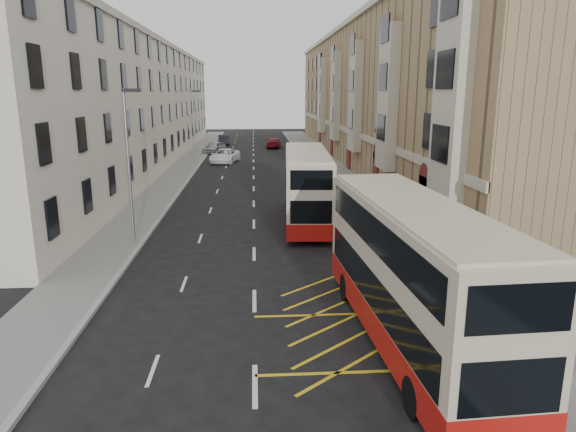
{
  "coord_description": "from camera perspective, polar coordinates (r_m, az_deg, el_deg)",
  "views": [
    {
      "loc": [
        0.07,
        -14.82,
        7.97
      ],
      "look_at": [
        1.51,
        6.78,
        2.72
      ],
      "focal_mm": 32.0,
      "sensor_mm": 36.0,
      "label": 1
    }
  ],
  "objects": [
    {
      "name": "kerb_left",
      "position": [
        45.91,
        -11.36,
        3.45
      ],
      "size": [
        0.25,
        120.0,
        0.15
      ],
      "primitive_type": "cube",
      "color": "gray",
      "rests_on": "ground"
    },
    {
      "name": "pedestrian_near",
      "position": [
        16.53,
        21.7,
        -12.34
      ],
      "size": [
        0.73,
        0.6,
        1.7
      ],
      "primitive_type": "imported",
      "rotation": [
        0.0,
        0.0,
        3.51
      ],
      "color": "black",
      "rests_on": "pavement_right"
    },
    {
      "name": "bus_shelter",
      "position": [
        17.62,
        24.66,
        -7.01
      ],
      "size": [
        1.65,
        4.25,
        2.7
      ],
      "color": "black",
      "rests_on": "pavement_right"
    },
    {
      "name": "kerb_right",
      "position": [
        45.89,
        3.69,
        3.69
      ],
      "size": [
        0.25,
        120.0,
        0.15
      ],
      "primitive_type": "cube",
      "color": "gray",
      "rests_on": "ground"
    },
    {
      "name": "white_van",
      "position": [
        60.15,
        -7.03,
        6.66
      ],
      "size": [
        3.68,
        6.03,
        1.56
      ],
      "primitive_type": "imported",
      "rotation": [
        0.0,
        0.0,
        -0.21
      ],
      "color": "white",
      "rests_on": "ground"
    },
    {
      "name": "ground",
      "position": [
        16.82,
        -3.72,
        -14.68
      ],
      "size": [
        200.0,
        200.0,
        0.0
      ],
      "primitive_type": "plane",
      "color": "black",
      "rests_on": "ground"
    },
    {
      "name": "street_lamp_far",
      "position": [
        57.27,
        -10.39,
        10.07
      ],
      "size": [
        0.93,
        0.18,
        8.0
      ],
      "color": "gray",
      "rests_on": "pavement_left"
    },
    {
      "name": "pavement_left",
      "position": [
        46.13,
        -13.21,
        3.41
      ],
      "size": [
        3.0,
        120.0,
        0.15
      ],
      "primitive_type": "cube",
      "color": "slate",
      "rests_on": "ground"
    },
    {
      "name": "street_lamp_near",
      "position": [
        27.78,
        -17.24,
        6.12
      ],
      "size": [
        0.93,
        0.18,
        8.0
      ],
      "color": "gray",
      "rests_on": "pavement_left"
    },
    {
      "name": "car_dark",
      "position": [
        80.72,
        -7.17,
        8.39
      ],
      "size": [
        2.01,
        4.66,
        1.49
      ],
      "primitive_type": "imported",
      "rotation": [
        0.0,
        0.0,
        0.1
      ],
      "color": "black",
      "rests_on": "ground"
    },
    {
      "name": "litter_bin",
      "position": [
        16.01,
        24.78,
        -15.04
      ],
      "size": [
        0.56,
        0.56,
        0.92
      ],
      "color": "black",
      "rests_on": "pavement_right"
    },
    {
      "name": "guard_railing",
      "position": [
        22.62,
        12.3,
        -5.03
      ],
      "size": [
        0.06,
        6.56,
        1.01
      ],
      "color": "red",
      "rests_on": "pavement_right"
    },
    {
      "name": "pavement_right",
      "position": [
        46.19,
        6.15,
        3.7
      ],
      "size": [
        4.0,
        120.0,
        0.15
      ],
      "primitive_type": "cube",
      "color": "slate",
      "rests_on": "ground"
    },
    {
      "name": "terrace_left",
      "position": [
        61.83,
        -16.77,
        11.72
      ],
      "size": [
        9.18,
        79.0,
        13.25
      ],
      "color": "silver",
      "rests_on": "ground"
    },
    {
      "name": "road_markings",
      "position": [
        60.34,
        -3.86,
        6.01
      ],
      "size": [
        10.0,
        110.0,
        0.01
      ],
      "primitive_type": null,
      "color": "silver",
      "rests_on": "ground"
    },
    {
      "name": "pedestrian_far",
      "position": [
        19.46,
        21.16,
        -8.57
      ],
      "size": [
        0.96,
        0.84,
        1.55
      ],
      "primitive_type": "imported",
      "rotation": [
        0.0,
        0.0,
        2.52
      ],
      "color": "black",
      "rests_on": "pavement_right"
    },
    {
      "name": "car_silver",
      "position": [
        69.38,
        -8.21,
        7.54
      ],
      "size": [
        3.29,
        4.96,
        1.57
      ],
      "primitive_type": "imported",
      "rotation": [
        0.0,
        0.0,
        -0.34
      ],
      "color": "#A2A5A9",
      "rests_on": "ground"
    },
    {
      "name": "double_decker_front",
      "position": [
        16.73,
        13.65,
        -6.27
      ],
      "size": [
        3.3,
        11.88,
        4.69
      ],
      "rotation": [
        0.0,
        0.0,
        0.05
      ],
      "color": "beige",
      "rests_on": "ground"
    },
    {
      "name": "double_decker_rear",
      "position": [
        31.85,
        2.09,
        3.33
      ],
      "size": [
        3.25,
        11.36,
        4.48
      ],
      "rotation": [
        0.0,
        0.0,
        -0.06
      ],
      "color": "beige",
      "rests_on": "ground"
    },
    {
      "name": "terrace_right",
      "position": [
        61.99,
        10.29,
        13.0
      ],
      "size": [
        10.75,
        79.0,
        15.25
      ],
      "color": "#977E58",
      "rests_on": "ground"
    },
    {
      "name": "pedestrian_mid",
      "position": [
        17.58,
        26.53,
        -11.23
      ],
      "size": [
        0.91,
        0.75,
        1.72
      ],
      "primitive_type": "imported",
      "rotation": [
        0.0,
        0.0,
        -0.13
      ],
      "color": "black",
      "rests_on": "pavement_right"
    },
    {
      "name": "car_red",
      "position": [
        75.78,
        -1.63,
        8.12
      ],
      "size": [
        2.45,
        5.06,
        1.42
      ],
      "primitive_type": "imported",
      "rotation": [
        0.0,
        0.0,
        3.04
      ],
      "color": "maroon",
      "rests_on": "ground"
    }
  ]
}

